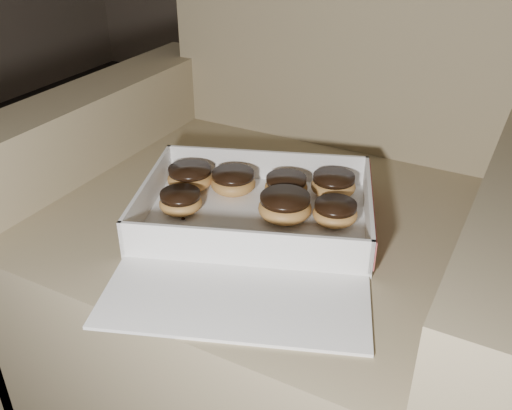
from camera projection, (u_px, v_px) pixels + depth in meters
The scene contains 12 objects.
armchair at pixel (282, 246), 1.10m from camera, with size 0.91×0.77×0.95m.
bakery_box at pixel (255, 226), 0.90m from camera, with size 0.49×0.53×0.06m.
donut_a at pixel (286, 186), 0.99m from camera, with size 0.07×0.07×0.04m.
donut_b at pixel (190, 177), 1.01m from camera, with size 0.08×0.08×0.04m.
donut_c at pixel (181, 201), 0.94m from camera, with size 0.07×0.07×0.04m.
donut_d at pixel (335, 212), 0.91m from camera, with size 0.07×0.07×0.04m.
donut_e at pixel (333, 185), 0.99m from camera, with size 0.08×0.08×0.04m.
donut_f at pixel (233, 182), 1.00m from camera, with size 0.08×0.08×0.04m.
donut_g at pixel (285, 207), 0.92m from camera, with size 0.09×0.09×0.04m.
crumb_a at pixel (186, 235), 0.88m from camera, with size 0.01×0.01×0.00m, color black.
crumb_b at pixel (239, 234), 0.89m from camera, with size 0.01×0.01×0.00m, color black.
crumb_c at pixel (183, 219), 0.93m from camera, with size 0.01×0.01×0.00m, color black.
Camera 1 is at (0.25, -0.21, 0.92)m, focal length 40.00 mm.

